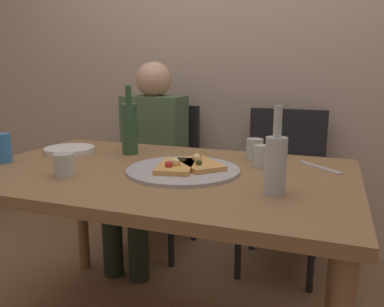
{
  "coord_description": "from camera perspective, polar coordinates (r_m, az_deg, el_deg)",
  "views": [
    {
      "loc": [
        0.61,
        -1.33,
        1.13
      ],
      "look_at": [
        0.09,
        0.11,
        0.79
      ],
      "focal_mm": 36.4,
      "sensor_mm": 36.0,
      "label": 1
    }
  ],
  "objects": [
    {
      "name": "wine_glass",
      "position": [
        1.7,
        9.16,
        0.63
      ],
      "size": [
        0.07,
        0.07,
        0.09
      ],
      "primitive_type": "cylinder",
      "color": "#B7C6BC",
      "rests_on": "dining_table"
    },
    {
      "name": "chair_left",
      "position": [
        2.49,
        -4.77,
        -2.03
      ],
      "size": [
        0.44,
        0.44,
        0.9
      ],
      "rotation": [
        0.0,
        0.0,
        3.14
      ],
      "color": "black",
      "rests_on": "ground_plane"
    },
    {
      "name": "pizza_slice_extra",
      "position": [
        1.48,
        -2.34,
        -1.78
      ],
      "size": [
        0.17,
        0.24,
        0.05
      ],
      "color": "tan",
      "rests_on": "pizza_tray"
    },
    {
      "name": "dining_table",
      "position": [
        1.54,
        -4.59,
        -5.3
      ],
      "size": [
        1.46,
        0.91,
        0.74
      ],
      "color": "olive",
      "rests_on": "ground_plane"
    },
    {
      "name": "tumbler_near",
      "position": [
        1.57,
        10.13,
        -0.39
      ],
      "size": [
        0.06,
        0.06,
        0.09
      ],
      "primitive_type": "cylinder",
      "color": "#B7C6BC",
      "rests_on": "dining_table"
    },
    {
      "name": "table_knife",
      "position": [
        1.62,
        18.19,
        -1.93
      ],
      "size": [
        0.17,
        0.17,
        0.01
      ],
      "primitive_type": "cube",
      "rotation": [
        0.0,
        0.0,
        5.51
      ],
      "color": "#B7B7BC",
      "rests_on": "dining_table"
    },
    {
      "name": "chair_right",
      "position": [
        2.28,
        13.21,
        -3.64
      ],
      "size": [
        0.44,
        0.44,
        0.9
      ],
      "rotation": [
        0.0,
        0.0,
        3.14
      ],
      "color": "black",
      "rests_on": "ground_plane"
    },
    {
      "name": "plate_stack",
      "position": [
        1.91,
        -17.5,
        0.5
      ],
      "size": [
        0.23,
        0.23,
        0.02
      ],
      "primitive_type": "cylinder",
      "color": "white",
      "rests_on": "dining_table"
    },
    {
      "name": "wine_bottle",
      "position": [
        1.8,
        -9.15,
        3.8
      ],
      "size": [
        0.07,
        0.07,
        0.31
      ],
      "color": "#2D5133",
      "rests_on": "dining_table"
    },
    {
      "name": "pizza_tray",
      "position": [
        1.49,
        -1.32,
        -2.43
      ],
      "size": [
        0.43,
        0.43,
        0.01
      ],
      "primitive_type": "cylinder",
      "color": "#ADADB2",
      "rests_on": "dining_table"
    },
    {
      "name": "beer_bottle",
      "position": [
        1.23,
        12.18,
        -1.34
      ],
      "size": [
        0.07,
        0.07,
        0.28
      ],
      "color": "#B2BCC1",
      "rests_on": "dining_table"
    },
    {
      "name": "back_wall",
      "position": [
        2.55,
        6.24,
        16.12
      ],
      "size": [
        6.0,
        0.1,
        2.6
      ],
      "primitive_type": "cube",
      "color": "#BCA893",
      "rests_on": "ground_plane"
    },
    {
      "name": "pizza_slice_last",
      "position": [
        1.52,
        1.01,
        -1.45
      ],
      "size": [
        0.25,
        0.25,
        0.05
      ],
      "color": "tan",
      "rests_on": "pizza_tray"
    },
    {
      "name": "tumbler_far",
      "position": [
        1.49,
        -18.27,
        -1.61
      ],
      "size": [
        0.07,
        0.07,
        0.08
      ],
      "primitive_type": "cylinder",
      "color": "#B7C6BC",
      "rests_on": "dining_table"
    },
    {
      "name": "soda_can",
      "position": [
        1.8,
        -25.96,
        0.7
      ],
      "size": [
        0.07,
        0.07,
        0.12
      ],
      "primitive_type": "cylinder",
      "color": "#337AC1",
      "rests_on": "dining_table"
    },
    {
      "name": "guest_in_sweater",
      "position": [
        2.32,
        -6.38,
        0.15
      ],
      "size": [
        0.36,
        0.56,
        1.17
      ],
      "rotation": [
        0.0,
        0.0,
        3.14
      ],
      "color": "#4C6B47",
      "rests_on": "ground_plane"
    }
  ]
}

